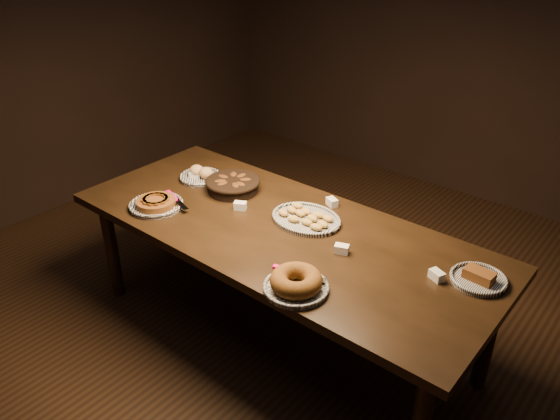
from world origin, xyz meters
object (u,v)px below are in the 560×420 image
Objects in this scene: apple_tart_plate at (156,204)px; madeleine_platter at (306,218)px; bundt_cake_plate at (296,283)px; buffet_table at (279,238)px.

madeleine_platter is (0.76, 0.42, -0.00)m from apple_tart_plate.
madeleine_platter is at bearing 129.88° from bundt_cake_plate.
apple_tart_plate is at bearing -178.37° from bundt_cake_plate.
buffet_table is 7.40× the size of bundt_cake_plate.
apple_tart_plate reaches higher than buffet_table.
bundt_cake_plate is (1.10, -0.10, 0.02)m from apple_tart_plate.
apple_tart_plate is at bearing -157.88° from buffet_table.
buffet_table is 0.19m from madeleine_platter.
bundt_cake_plate reaches higher than buffet_table.
apple_tart_plate is 0.89× the size of madeleine_platter.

